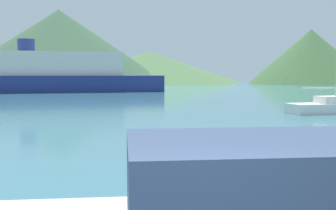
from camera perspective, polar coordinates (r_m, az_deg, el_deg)
sailboat_inner at (r=26.96m, az=21.13°, el=-0.12°), size 5.49×2.85×7.18m
ferry_distant at (r=55.60m, az=-18.57°, el=3.96°), size 34.37×14.38×6.57m
hill_central at (r=89.69m, az=-14.49°, el=7.60°), size 45.10×45.10×15.21m
hill_east at (r=97.26m, az=-2.53°, el=5.12°), size 42.48×42.48×7.21m
hill_far_east at (r=94.80m, az=18.75°, el=6.22°), size 26.23×26.23×11.57m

